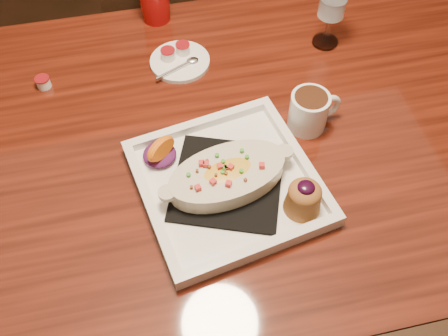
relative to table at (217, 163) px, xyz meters
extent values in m
plane|color=black|center=(0.00, 0.00, -0.65)|extent=(7.00, 7.00, 0.00)
cube|color=maroon|center=(0.00, 0.00, 0.08)|extent=(1.50, 0.90, 0.04)
cylinder|color=black|center=(0.67, 0.37, -0.30)|extent=(0.07, 0.07, 0.71)
cube|color=black|center=(0.00, 0.70, -0.20)|extent=(0.42, 0.42, 0.04)
cylinder|color=black|center=(0.17, 0.87, -0.43)|extent=(0.04, 0.04, 0.45)
cylinder|color=black|center=(-0.17, 0.87, -0.43)|extent=(0.04, 0.04, 0.45)
cylinder|color=black|center=(0.17, 0.53, -0.43)|extent=(0.04, 0.04, 0.45)
cylinder|color=black|center=(-0.17, 0.53, -0.43)|extent=(0.04, 0.04, 0.45)
cube|color=black|center=(0.00, 0.51, 0.05)|extent=(0.40, 0.03, 0.46)
cube|color=white|center=(-0.01, -0.13, 0.10)|extent=(0.37, 0.37, 0.01)
cube|color=black|center=(-0.01, -0.13, 0.11)|extent=(0.26, 0.26, 0.01)
ellipsoid|color=yellow|center=(-0.01, -0.13, 0.14)|extent=(0.21, 0.13, 0.04)
ellipsoid|color=#531349|center=(-0.12, -0.04, 0.12)|extent=(0.07, 0.07, 0.02)
cone|color=#965126|center=(0.11, -0.21, 0.13)|extent=(0.07, 0.07, 0.05)
ellipsoid|color=#965126|center=(0.11, -0.21, 0.16)|extent=(0.06, 0.06, 0.03)
ellipsoid|color=black|center=(0.11, -0.21, 0.17)|extent=(0.03, 0.03, 0.01)
cylinder|color=white|center=(0.19, -0.01, 0.14)|extent=(0.08, 0.08, 0.08)
cylinder|color=#33190E|center=(0.19, -0.01, 0.17)|extent=(0.07, 0.07, 0.02)
torus|color=white|center=(0.23, -0.01, 0.14)|extent=(0.06, 0.02, 0.06)
cylinder|color=silver|center=(0.31, 0.22, 0.10)|extent=(0.06, 0.06, 0.01)
cylinder|color=silver|center=(0.31, 0.22, 0.14)|extent=(0.01, 0.01, 0.07)
cone|color=silver|center=(0.31, 0.22, 0.21)|extent=(0.07, 0.07, 0.08)
cylinder|color=white|center=(-0.04, 0.23, 0.10)|extent=(0.14, 0.14, 0.01)
cylinder|color=white|center=(-0.06, 0.24, 0.12)|extent=(0.03, 0.03, 0.02)
cylinder|color=#A1131A|center=(-0.06, 0.24, 0.13)|extent=(0.03, 0.03, 0.00)
cylinder|color=white|center=(-0.02, 0.25, 0.12)|extent=(0.03, 0.03, 0.02)
cylinder|color=#A1131A|center=(-0.02, 0.25, 0.13)|extent=(0.03, 0.03, 0.00)
cylinder|color=white|center=(-0.34, 0.22, 0.11)|extent=(0.03, 0.03, 0.02)
cylinder|color=#A1131A|center=(-0.34, 0.22, 0.12)|extent=(0.03, 0.03, 0.00)
camera|label=1|loc=(-0.12, -0.64, 0.88)|focal=40.00mm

